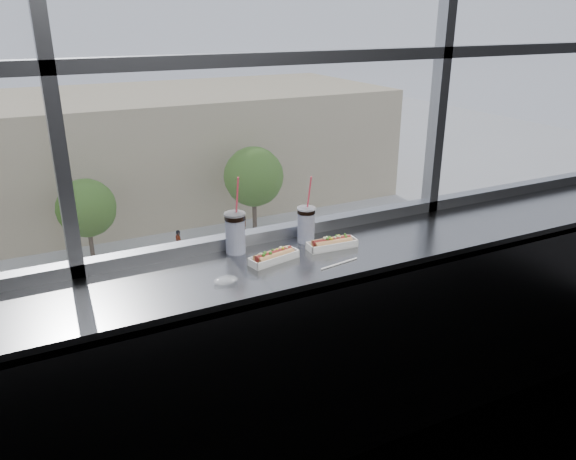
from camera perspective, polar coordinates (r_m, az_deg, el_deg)
name	(u,v)px	position (r m, az deg, el deg)	size (l,w,h in m)	color
wall_back_lower	(279,328)	(3.19, -0.95, -9.96)	(6.00, 6.00, 0.00)	black
counter	(303,262)	(2.73, 1.50, -3.26)	(6.00, 0.55, 0.06)	gray
counter_fascia	(327,380)	(2.80, 3.94, -14.96)	(6.00, 0.04, 1.04)	gray
hotdog_tray_left	(274,256)	(2.65, -1.45, -2.69)	(0.26, 0.13, 0.06)	white
hotdog_tray_right	(332,243)	(2.81, 4.49, -1.34)	(0.26, 0.10, 0.06)	white
soda_cup_left	(235,231)	(2.73, -5.39, -0.07)	(0.11, 0.11, 0.39)	white
soda_cup_right	(306,223)	(2.85, 1.85, 0.73)	(0.10, 0.10, 0.35)	white
loose_straw	(339,264)	(2.64, 5.22, -3.41)	(0.01, 0.01, 0.22)	white
wrapper	(226,280)	(2.46, -6.37, -5.08)	(0.10, 0.07, 0.03)	silver
plaza_ground	(36,195)	(47.83, -24.19, 3.25)	(120.00, 120.00, 0.00)	#BBBBBB
street_asphalt	(77,343)	(26.06, -20.64, -10.71)	(80.00, 10.00, 0.06)	black
far_sidewalk	(57,271)	(33.21, -22.38, -3.92)	(80.00, 6.00, 0.04)	#BBBBBB
far_building	(33,160)	(41.51, -24.50, 6.46)	(50.00, 14.00, 8.00)	tan
car_near_d	(301,318)	(24.20, 1.32, -8.91)	(6.08, 2.53, 2.03)	white
car_far_b	(102,277)	(29.28, -18.38, -4.59)	(5.71, 2.38, 1.90)	#8E3806
car_near_e	(370,298)	(25.81, 8.38, -6.83)	(6.72, 2.80, 2.24)	#4648BB
car_near_c	(101,366)	(22.06, -18.48, -12.95)	(6.98, 2.91, 2.33)	#AE3259
car_far_c	(312,234)	(32.62, 2.42, -0.45)	(6.78, 2.82, 2.26)	#B0AC93
pedestrian_d	(244,226)	(34.56, -4.53, 0.40)	(0.84, 0.63, 1.88)	#66605B
pedestrian_c	(178,240)	(33.02, -11.06, -1.01)	(0.81, 0.61, 1.83)	#66605B
tree_center	(86,208)	(32.15, -19.80, 2.10)	(3.19, 3.19, 4.98)	#47382B
tree_right	(254,177)	(34.38, -3.51, 5.42)	(3.67, 3.67, 5.74)	#47382B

